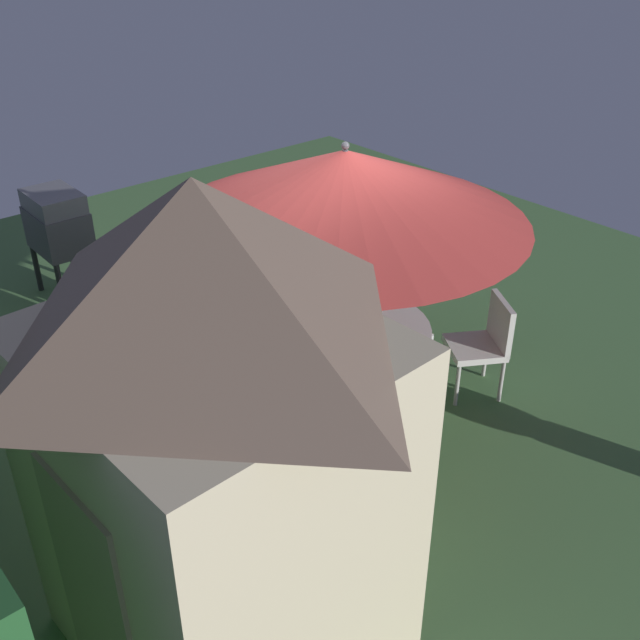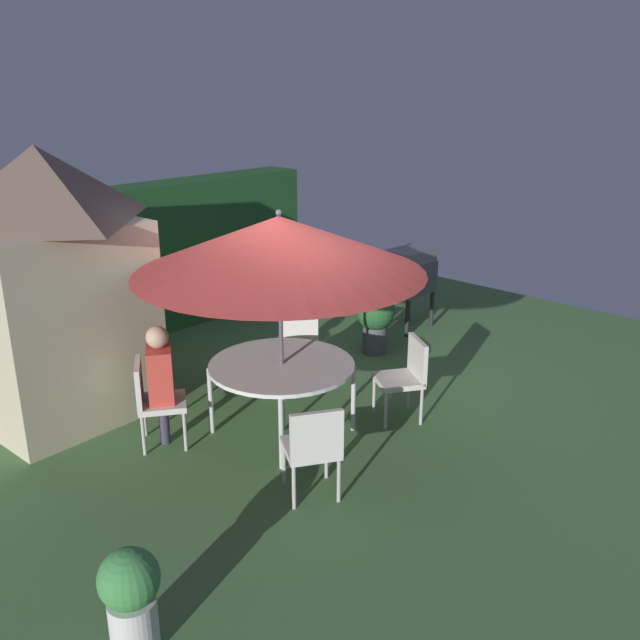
# 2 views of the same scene
# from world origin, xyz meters

# --- Properties ---
(ground_plane) EXTENTS (11.00, 11.00, 0.00)m
(ground_plane) POSITION_xyz_m (0.00, 0.00, 0.00)
(ground_plane) COLOR #47703D
(garden_shed) EXTENTS (1.85, 1.68, 2.90)m
(garden_shed) POSITION_xyz_m (-2.00, 1.96, 1.48)
(garden_shed) COLOR #C6B793
(garden_shed) RESTS_ON ground
(patio_table) EXTENTS (1.49, 1.49, 0.77)m
(patio_table) POSITION_xyz_m (-0.69, -0.13, 0.72)
(patio_table) COLOR white
(patio_table) RESTS_ON ground
(patio_umbrella) EXTENTS (2.86, 2.86, 2.34)m
(patio_umbrella) POSITION_xyz_m (-0.69, -0.13, 2.00)
(patio_umbrella) COLOR #4C4C51
(patio_umbrella) RESTS_ON ground
(bbq_grill) EXTENTS (0.71, 0.51, 1.20)m
(bbq_grill) POSITION_xyz_m (2.79, 0.79, 0.85)
(bbq_grill) COLOR #47474C
(bbq_grill) RESTS_ON ground
(chair_near_shed) EXTENTS (0.65, 0.64, 0.90)m
(chair_near_shed) POSITION_xyz_m (-1.75, 0.61, 0.52)
(chair_near_shed) COLOR silver
(chair_near_shed) RESTS_ON ground
(chair_far_side) EXTENTS (0.64, 0.64, 0.90)m
(chair_far_side) POSITION_xyz_m (-1.37, -1.21, 0.52)
(chair_far_side) COLOR silver
(chair_far_side) RESTS_ON ground
(chair_toward_hedge) EXTENTS (0.64, 0.64, 0.90)m
(chair_toward_hedge) POSITION_xyz_m (0.43, -0.88, 0.52)
(chair_toward_hedge) COLOR silver
(chair_toward_hedge) RESTS_ON ground
(chair_toward_house) EXTENTS (0.65, 0.65, 0.90)m
(chair_toward_house) POSITION_xyz_m (0.27, 0.59, 0.52)
(chair_toward_house) COLOR silver
(chair_toward_house) RESTS_ON ground
(potted_plant_by_shed) EXTENTS (0.53, 0.53, 0.86)m
(potted_plant_by_shed) POSITION_xyz_m (1.70, 0.55, 0.51)
(potted_plant_by_shed) COLOR #4C4C51
(potted_plant_by_shed) RESTS_ON ground
(person_in_red) EXTENTS (0.39, 0.42, 1.26)m
(person_in_red) POSITION_xyz_m (-1.68, 0.57, 0.78)
(person_in_red) COLOR #CC3D33
(person_in_red) RESTS_ON ground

